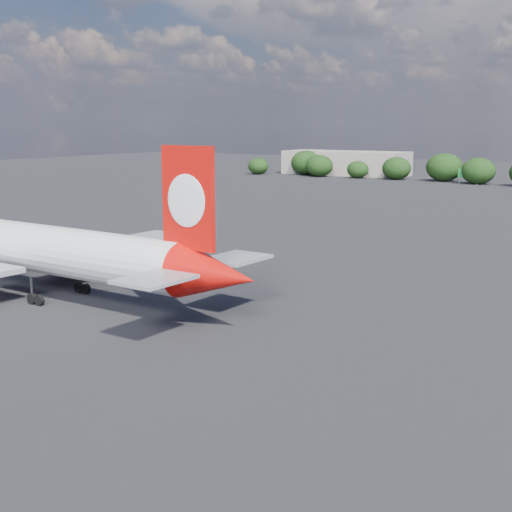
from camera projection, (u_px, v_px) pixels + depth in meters
The scene contains 4 objects.
ground at pixel (347, 248), 100.78m from camera, with size 500.00×500.00×0.00m, color black.
qantas_airliner at pixel (52, 252), 71.25m from camera, with size 47.65×45.24×15.58m.
terminal_building at pixel (346, 163), 243.61m from camera, with size 42.00×16.00×8.00m.
highway_sign at pixel (468, 173), 205.31m from camera, with size 6.00×0.30×4.50m.
Camera 1 is at (43.56, -30.13, 17.40)m, focal length 50.00 mm.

